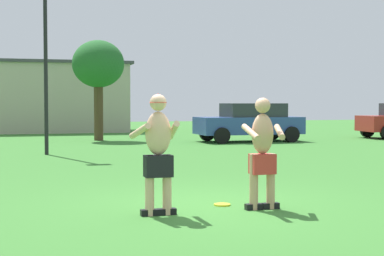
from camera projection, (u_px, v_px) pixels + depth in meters
The scene contains 8 objects.
ground_plane at pixel (210, 206), 9.15m from camera, with size 80.00×80.00×0.00m, color #38752D.
player_near at pixel (263, 151), 8.81m from camera, with size 0.63×0.59×1.69m.
player_in_black at pixel (158, 148), 8.36m from camera, with size 0.67×0.60×1.75m.
frisbee at pixel (222, 205), 9.19m from camera, with size 0.26×0.26×0.03m, color yellow.
car_blue_far_end at pixel (250, 122), 24.17m from camera, with size 4.35×2.13×1.58m.
lamp_post at pixel (45, 32), 17.98m from camera, with size 0.60×0.24×6.25m.
outbuilding_behind_lot at pixel (33, 97), 32.53m from camera, with size 10.43×5.74×3.83m.
tree_near_building at pixel (98, 66), 24.79m from camera, with size 2.20×2.20×4.25m.
Camera 1 is at (-2.72, -8.68, 1.62)m, focal length 54.84 mm.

